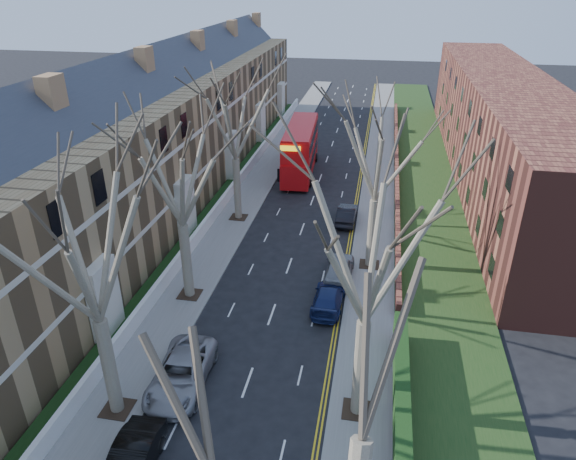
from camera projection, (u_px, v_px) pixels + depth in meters
The scene contains 16 objects.
pavement_left at pixel (264, 174), 53.85m from camera, with size 3.00×102.00×0.12m, color slate.
pavement_right at pixel (379, 181), 51.91m from camera, with size 3.00×102.00×0.12m, color slate.
terrace_left at pixel (159, 141), 45.60m from camera, with size 9.70×78.00×13.60m.
flats_right at pixel (500, 128), 51.35m from camera, with size 13.97×54.00×10.00m.
front_wall_left at pixel (226, 197), 46.84m from camera, with size 0.30×78.00×1.00m.
grass_verge_right at pixel (425, 183), 51.14m from camera, with size 6.00×102.00×0.06m.
tree_left_mid at pixel (82, 236), 20.55m from camera, with size 10.50×10.50×14.71m.
tree_left_far at pixel (176, 162), 29.47m from camera, with size 10.15×10.15×14.22m.
tree_left_dist at pixel (233, 108), 39.87m from camera, with size 10.50×10.50×14.71m.
tree_right_mid at pixel (371, 237), 20.46m from camera, with size 10.50×10.50×14.71m.
tree_right_far at pixel (379, 142), 32.89m from camera, with size 10.15×10.15×14.22m.
double_decker_bus at pixel (300, 150), 53.15m from camera, with size 3.52×12.10×4.97m.
car_left_far at pixel (181, 373), 26.05m from camera, with size 2.59×5.61×1.56m, color gray.
car_right_near at pixel (328, 298), 32.30m from camera, with size 1.85×4.56×1.32m, color navy.
car_right_mid at pixel (339, 269), 35.21m from camera, with size 1.87×4.64×1.58m, color gray.
car_right_far at pixel (347, 214), 43.29m from camera, with size 1.50×4.29×1.41m, color black.
Camera 1 is at (5.72, -10.44, 19.02)m, focal length 32.00 mm.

